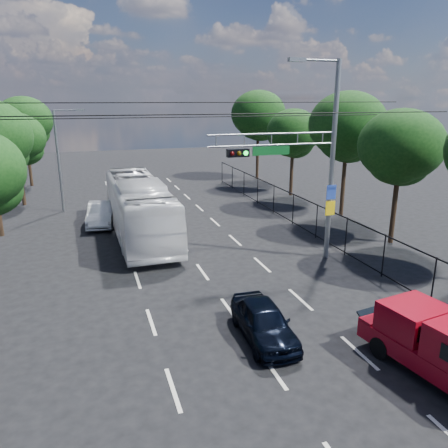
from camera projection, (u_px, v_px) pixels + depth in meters
name	position (u px, v px, depth m)	size (l,w,h in m)	color
ground	(272.00, 370.00, 12.99)	(120.00, 120.00, 0.00)	black
lane_markings	(176.00, 235.00, 25.80)	(6.12, 38.00, 0.01)	beige
signal_mast	(310.00, 155.00, 20.40)	(6.43, 0.39, 9.50)	slate
streetlight_left	(61.00, 156.00, 30.17)	(2.09, 0.22, 7.08)	slate
utility_wires	(195.00, 111.00, 19.07)	(22.00, 5.04, 0.74)	black
fence_right	(307.00, 216.00, 26.07)	(0.06, 34.03, 2.00)	black
tree_right_b	(400.00, 152.00, 23.14)	(4.50, 4.50, 7.31)	black
tree_right_c	(347.00, 131.00, 28.61)	(5.10, 5.10, 8.29)	black
tree_right_d	(293.00, 136.00, 35.14)	(4.32, 4.32, 7.02)	black
tree_right_e	(258.00, 118.00, 42.22)	(5.28, 5.28, 8.58)	black
tree_left_d	(17.00, 142.00, 31.82)	(4.20, 4.20, 6.83)	black
tree_left_e	(25.00, 125.00, 38.86)	(4.92, 4.92, 7.99)	black
red_pickup	(448.00, 347.00, 12.30)	(2.62, 5.35, 1.91)	black
navy_hatchback	(264.00, 321.00, 14.51)	(1.50, 3.72, 1.27)	black
white_bus	(139.00, 207.00, 25.35)	(2.81, 12.02, 3.35)	silver
white_van	(101.00, 214.00, 27.73)	(1.51, 4.33, 1.43)	silver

